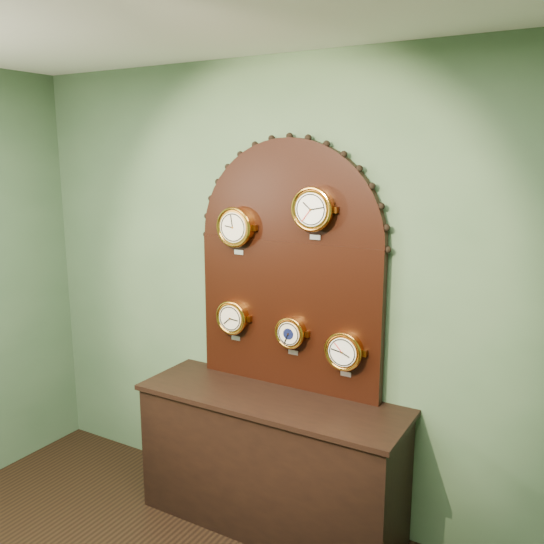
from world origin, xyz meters
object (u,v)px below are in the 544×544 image
Objects in this scene: hygrometer at (233,317)px; barometer at (291,333)px; roman_clock at (236,227)px; display_board at (289,259)px; tide_clock at (344,351)px; arabic_clock at (313,209)px; shop_counter at (270,463)px.

hygrometer is 0.42m from barometer.
display_board is at bearing 11.41° from roman_clock.
display_board is 5.66× the size of hygrometer.
arabic_clock is at bearing -179.84° from tide_clock.
barometer reaches higher than shop_counter.
tide_clock is at bearing -0.12° from barometer.
tide_clock is (0.76, -0.00, -0.09)m from hygrometer.
tide_clock is (0.21, 0.00, -0.79)m from arabic_clock.
hygrometer is at bearing 157.06° from shop_counter.
arabic_clock is 1.12× the size of hygrometer.
shop_counter is at bearing -140.92° from arabic_clock.
display_board is 0.37m from arabic_clock.
hygrometer reaches higher than tide_clock.
arabic_clock reaches higher than shop_counter.
display_board reaches higher than hygrometer.
arabic_clock is at bearing -0.01° from roman_clock.
roman_clock is at bearing 155.30° from shop_counter.
display_board is 5.15× the size of roman_clock.
arabic_clock is at bearing -0.09° from hygrometer.
tide_clock is (0.40, -0.07, -0.49)m from display_board.
roman_clock is 1.22× the size of barometer.
roman_clock is 1.07× the size of tide_clock.
roman_clock reaches higher than tide_clock.
tide_clock reaches higher than shop_counter.
barometer is at bearing -51.22° from display_board.
shop_counter is 5.92× the size of hygrometer.
shop_counter is at bearing -90.00° from display_board.
display_board is at bearing 160.33° from arabic_clock.
arabic_clock is (0.19, -0.07, 0.31)m from display_board.
tide_clock is at bearing 21.08° from shop_counter.
display_board reaches higher than shop_counter.
hygrometer is (-0.36, -0.07, -0.40)m from display_board.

